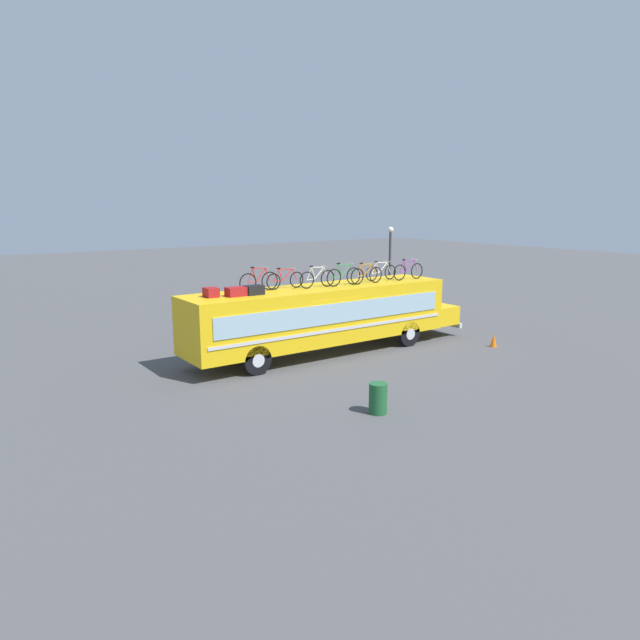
{
  "coord_description": "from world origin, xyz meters",
  "views": [
    {
      "loc": [
        -13.59,
        -19.16,
        6.14
      ],
      "look_at": [
        -0.01,
        0.0,
        1.44
      ],
      "focal_mm": 32.8,
      "sensor_mm": 36.0,
      "label": 1
    }
  ],
  "objects_px": {
    "traffic_cone": "(494,340)",
    "luggage_bag_3": "(254,290)",
    "luggage_bag_1": "(211,292)",
    "rooftop_bicycle_4": "(344,276)",
    "rooftop_bicycle_2": "(285,280)",
    "rooftop_bicycle_3": "(317,278)",
    "luggage_bag_2": "(236,292)",
    "rooftop_bicycle_5": "(366,275)",
    "trash_bin": "(378,398)",
    "rooftop_bicycle_1": "(259,281)",
    "street_lamp": "(390,259)",
    "rooftop_bicycle_7": "(408,271)",
    "bus": "(325,314)",
    "rooftop_bicycle_6": "(381,272)"
  },
  "relations": [
    {
      "from": "traffic_cone",
      "to": "luggage_bag_3",
      "type": "bearing_deg",
      "value": 162.82
    },
    {
      "from": "luggage_bag_1",
      "to": "rooftop_bicycle_4",
      "type": "distance_m",
      "value": 5.76
    },
    {
      "from": "rooftop_bicycle_2",
      "to": "rooftop_bicycle_3",
      "type": "bearing_deg",
      "value": -22.12
    },
    {
      "from": "luggage_bag_2",
      "to": "traffic_cone",
      "type": "distance_m",
      "value": 11.55
    },
    {
      "from": "rooftop_bicycle_2",
      "to": "rooftop_bicycle_5",
      "type": "xyz_separation_m",
      "value": [
        3.57,
        -0.73,
        0.02
      ]
    },
    {
      "from": "luggage_bag_1",
      "to": "rooftop_bicycle_3",
      "type": "bearing_deg",
      "value": -3.1
    },
    {
      "from": "rooftop_bicycle_5",
      "to": "trash_bin",
      "type": "distance_m",
      "value": 8.39
    },
    {
      "from": "rooftop_bicycle_1",
      "to": "street_lamp",
      "type": "xyz_separation_m",
      "value": [
        11.64,
        5.42,
        -0.23
      ]
    },
    {
      "from": "rooftop_bicycle_2",
      "to": "traffic_cone",
      "type": "height_order",
      "value": "rooftop_bicycle_2"
    },
    {
      "from": "rooftop_bicycle_1",
      "to": "rooftop_bicycle_5",
      "type": "relative_size",
      "value": 1.0
    },
    {
      "from": "rooftop_bicycle_3",
      "to": "rooftop_bicycle_7",
      "type": "relative_size",
      "value": 0.97
    },
    {
      "from": "rooftop_bicycle_7",
      "to": "trash_bin",
      "type": "height_order",
      "value": "rooftop_bicycle_7"
    },
    {
      "from": "trash_bin",
      "to": "traffic_cone",
      "type": "height_order",
      "value": "trash_bin"
    },
    {
      "from": "luggage_bag_1",
      "to": "rooftop_bicycle_2",
      "type": "distance_m",
      "value": 3.32
    },
    {
      "from": "rooftop_bicycle_5",
      "to": "rooftop_bicycle_3",
      "type": "bearing_deg",
      "value": 174.2
    },
    {
      "from": "luggage_bag_1",
      "to": "luggage_bag_2",
      "type": "relative_size",
      "value": 0.78
    },
    {
      "from": "luggage_bag_1",
      "to": "rooftop_bicycle_5",
      "type": "distance_m",
      "value": 6.9
    },
    {
      "from": "luggage_bag_3",
      "to": "rooftop_bicycle_7",
      "type": "xyz_separation_m",
      "value": [
        7.7,
        -0.14,
        0.22
      ]
    },
    {
      "from": "bus",
      "to": "traffic_cone",
      "type": "xyz_separation_m",
      "value": [
        6.61,
        -3.37,
        -1.36
      ]
    },
    {
      "from": "rooftop_bicycle_6",
      "to": "street_lamp",
      "type": "distance_m",
      "value": 7.99
    },
    {
      "from": "luggage_bag_3",
      "to": "rooftop_bicycle_5",
      "type": "bearing_deg",
      "value": -1.01
    },
    {
      "from": "bus",
      "to": "luggage_bag_1",
      "type": "bearing_deg",
      "value": 178.43
    },
    {
      "from": "luggage_bag_1",
      "to": "rooftop_bicycle_5",
      "type": "relative_size",
      "value": 0.33
    },
    {
      "from": "rooftop_bicycle_2",
      "to": "rooftop_bicycle_5",
      "type": "relative_size",
      "value": 1.02
    },
    {
      "from": "trash_bin",
      "to": "rooftop_bicycle_3",
      "type": "bearing_deg",
      "value": 69.84
    },
    {
      "from": "rooftop_bicycle_2",
      "to": "rooftop_bicycle_3",
      "type": "xyz_separation_m",
      "value": [
        1.21,
        -0.49,
        0.02
      ]
    },
    {
      "from": "rooftop_bicycle_1",
      "to": "rooftop_bicycle_4",
      "type": "relative_size",
      "value": 0.97
    },
    {
      "from": "rooftop_bicycle_2",
      "to": "trash_bin",
      "type": "bearing_deg",
      "value": -99.65
    },
    {
      "from": "luggage_bag_1",
      "to": "street_lamp",
      "type": "relative_size",
      "value": 0.11
    },
    {
      "from": "luggage_bag_3",
      "to": "rooftop_bicycle_5",
      "type": "relative_size",
      "value": 0.4
    },
    {
      "from": "rooftop_bicycle_7",
      "to": "bus",
      "type": "bearing_deg",
      "value": 174.64
    },
    {
      "from": "trash_bin",
      "to": "rooftop_bicycle_2",
      "type": "bearing_deg",
      "value": 80.35
    },
    {
      "from": "street_lamp",
      "to": "luggage_bag_1",
      "type": "bearing_deg",
      "value": -157.58
    },
    {
      "from": "rooftop_bicycle_3",
      "to": "luggage_bag_1",
      "type": "bearing_deg",
      "value": 176.9
    },
    {
      "from": "luggage_bag_2",
      "to": "street_lamp",
      "type": "bearing_deg",
      "value": 24.92
    },
    {
      "from": "rooftop_bicycle_1",
      "to": "street_lamp",
      "type": "relative_size",
      "value": 0.35
    },
    {
      "from": "rooftop_bicycle_1",
      "to": "traffic_cone",
      "type": "bearing_deg",
      "value": -21.62
    },
    {
      "from": "luggage_bag_2",
      "to": "rooftop_bicycle_3",
      "type": "xyz_separation_m",
      "value": [
        3.69,
        0.08,
        0.21
      ]
    },
    {
      "from": "luggage_bag_3",
      "to": "bus",
      "type": "bearing_deg",
      "value": 4.2
    },
    {
      "from": "luggage_bag_2",
      "to": "street_lamp",
      "type": "height_order",
      "value": "street_lamp"
    },
    {
      "from": "rooftop_bicycle_1",
      "to": "rooftop_bicycle_4",
      "type": "xyz_separation_m",
      "value": [
        3.62,
        -0.65,
        -0.0
      ]
    },
    {
      "from": "luggage_bag_2",
      "to": "rooftop_bicycle_4",
      "type": "relative_size",
      "value": 0.41
    },
    {
      "from": "luggage_bag_3",
      "to": "traffic_cone",
      "type": "relative_size",
      "value": 1.17
    },
    {
      "from": "rooftop_bicycle_2",
      "to": "rooftop_bicycle_3",
      "type": "height_order",
      "value": "rooftop_bicycle_3"
    },
    {
      "from": "luggage_bag_2",
      "to": "traffic_cone",
      "type": "xyz_separation_m",
      "value": [
        10.78,
        -3.17,
        -2.68
      ]
    },
    {
      "from": "rooftop_bicycle_4",
      "to": "trash_bin",
      "type": "distance_m",
      "value": 7.88
    },
    {
      "from": "rooftop_bicycle_4",
      "to": "rooftop_bicycle_5",
      "type": "distance_m",
      "value": 1.14
    },
    {
      "from": "rooftop_bicycle_1",
      "to": "rooftop_bicycle_4",
      "type": "height_order",
      "value": "rooftop_bicycle_1"
    },
    {
      "from": "luggage_bag_3",
      "to": "street_lamp",
      "type": "distance_m",
      "value": 13.65
    },
    {
      "from": "rooftop_bicycle_1",
      "to": "luggage_bag_2",
      "type": "bearing_deg",
      "value": -155.62
    }
  ]
}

